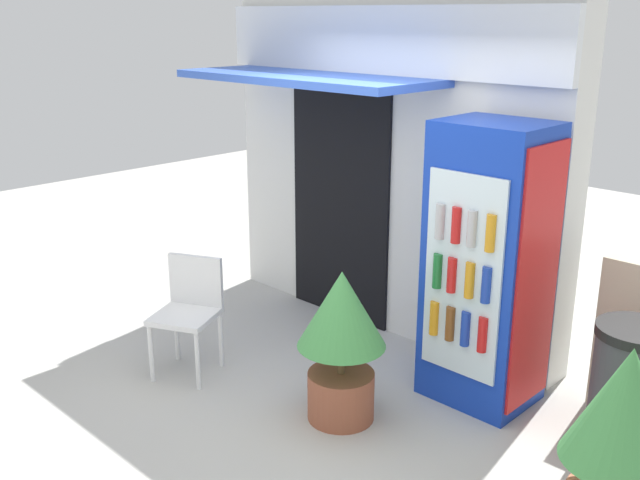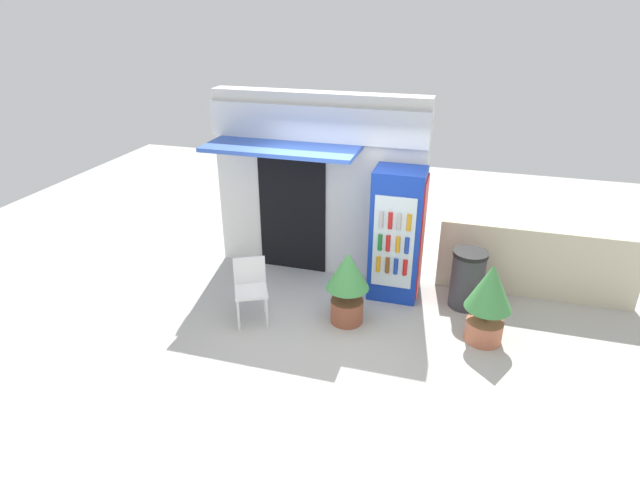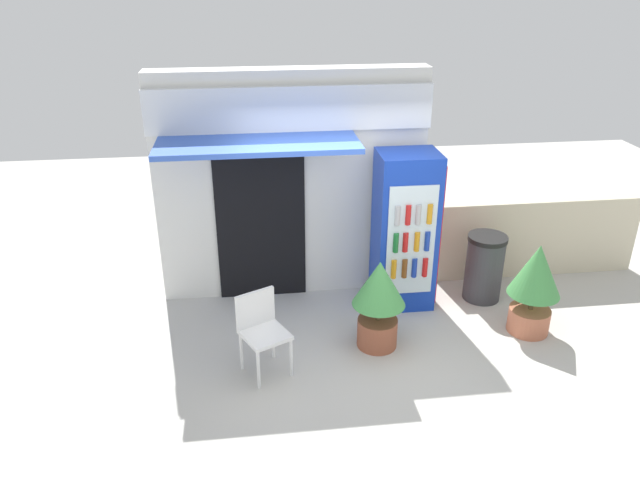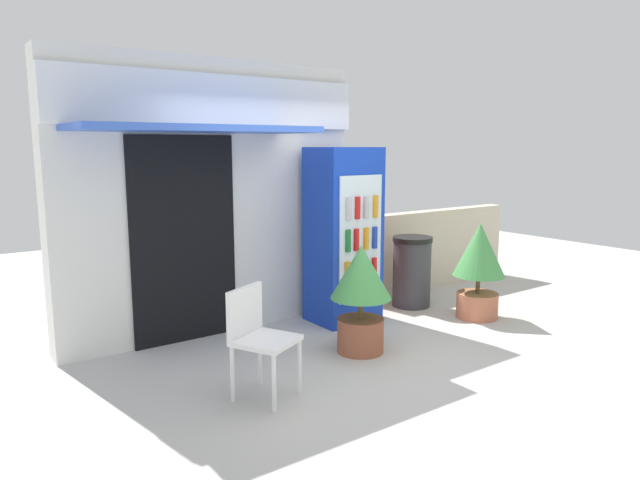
% 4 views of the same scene
% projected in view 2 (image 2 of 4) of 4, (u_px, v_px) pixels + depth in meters
% --- Properties ---
extents(ground, '(16.00, 16.00, 0.00)m').
position_uv_depth(ground, '(327.00, 326.00, 7.11)').
color(ground, beige).
extents(storefront_building, '(3.33, 1.18, 2.87)m').
position_uv_depth(storefront_building, '(317.00, 182.00, 8.07)').
color(storefront_building, silver).
rests_on(storefront_building, ground).
extents(drink_cooler, '(0.74, 0.65, 1.98)m').
position_uv_depth(drink_cooler, '(397.00, 235.00, 7.47)').
color(drink_cooler, '#1438B2').
rests_on(drink_cooler, ground).
extents(plastic_chair, '(0.59, 0.59, 0.89)m').
position_uv_depth(plastic_chair, '(251.00, 285.00, 7.09)').
color(plastic_chair, white).
rests_on(plastic_chair, ground).
extents(potted_plant_near_shop, '(0.59, 0.59, 1.06)m').
position_uv_depth(potted_plant_near_shop, '(348.00, 282.00, 6.96)').
color(potted_plant_near_shop, '#995138').
rests_on(potted_plant_near_shop, ground).
extents(potted_plant_curbside, '(0.59, 0.59, 1.12)m').
position_uv_depth(potted_plant_curbside, '(489.00, 297.00, 6.54)').
color(potted_plant_curbside, '#BC6B4C').
rests_on(potted_plant_curbside, ground).
extents(trash_bin, '(0.49, 0.49, 0.88)m').
position_uv_depth(trash_bin, '(467.00, 279.00, 7.41)').
color(trash_bin, '#38383D').
rests_on(trash_bin, ground).
extents(stone_boundary_wall, '(2.83, 0.20, 1.09)m').
position_uv_depth(stone_boundary_wall, '(536.00, 263.00, 7.64)').
color(stone_boundary_wall, beige).
rests_on(stone_boundary_wall, ground).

